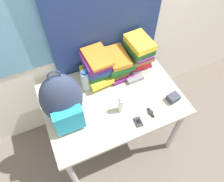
# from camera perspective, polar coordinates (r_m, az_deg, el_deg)

# --- Properties ---
(ground_plane) EXTENTS (12.00, 12.00, 0.00)m
(ground_plane) POSITION_cam_1_polar(r_m,az_deg,el_deg) (2.35, 4.10, -19.79)
(ground_plane) COLOR #665B51
(wall_back) EXTENTS (6.00, 0.06, 2.50)m
(wall_back) POSITION_cam_1_polar(r_m,az_deg,el_deg) (1.77, -6.75, 19.21)
(wall_back) COLOR silver
(wall_back) RESTS_ON ground_plane
(curtain_blue) EXTENTS (0.95, 0.04, 2.50)m
(curtain_blue) POSITION_cam_1_polar(r_m,az_deg,el_deg) (1.76, -1.44, 19.47)
(curtain_blue) COLOR navy
(curtain_blue) RESTS_ON ground_plane
(desk) EXTENTS (1.12, 0.78, 0.76)m
(desk) POSITION_cam_1_polar(r_m,az_deg,el_deg) (1.88, -0.00, -3.54)
(desk) COLOR #B7B299
(desk) RESTS_ON ground_plane
(backpack) EXTENTS (0.30, 0.26, 0.54)m
(backpack) POSITION_cam_1_polar(r_m,az_deg,el_deg) (1.55, -12.82, -2.61)
(backpack) COLOR #2D3851
(backpack) RESTS_ON desk
(book_stack_left) EXTENTS (0.23, 0.29, 0.28)m
(book_stack_left) POSITION_cam_1_polar(r_m,az_deg,el_deg) (1.82, -4.10, 6.07)
(book_stack_left) COLOR yellow
(book_stack_left) RESTS_ON desk
(book_stack_center) EXTENTS (0.22, 0.28, 0.22)m
(book_stack_center) POSITION_cam_1_polar(r_m,az_deg,el_deg) (1.89, 1.21, 7.09)
(book_stack_center) COLOR #6B2370
(book_stack_center) RESTS_ON desk
(book_stack_right) EXTENTS (0.23, 0.27, 0.31)m
(book_stack_right) POSITION_cam_1_polar(r_m,az_deg,el_deg) (1.93, 6.83, 9.74)
(book_stack_right) COLOR silver
(book_stack_right) RESTS_ON desk
(water_bottle) EXTENTS (0.07, 0.07, 0.21)m
(water_bottle) POSITION_cam_1_polar(r_m,az_deg,el_deg) (1.79, -6.89, 2.70)
(water_bottle) COLOR silver
(water_bottle) RESTS_ON desk
(sports_bottle) EXTENTS (0.07, 0.07, 0.24)m
(sports_bottle) POSITION_cam_1_polar(r_m,az_deg,el_deg) (1.81, -4.03, 4.29)
(sports_bottle) COLOR white
(sports_bottle) RESTS_ON desk
(sunscreen_bottle) EXTENTS (0.05, 0.05, 0.17)m
(sunscreen_bottle) POSITION_cam_1_polar(r_m,az_deg,el_deg) (1.68, 2.44, -3.59)
(sunscreen_bottle) COLOR white
(sunscreen_bottle) RESTS_ON desk
(cell_phone) EXTENTS (0.06, 0.09, 0.02)m
(cell_phone) POSITION_cam_1_polar(r_m,az_deg,el_deg) (1.69, 6.90, -8.01)
(cell_phone) COLOR #2D2D33
(cell_phone) RESTS_ON desk
(sunglasses_case) EXTENTS (0.15, 0.06, 0.04)m
(sunglasses_case) POSITION_cam_1_polar(r_m,az_deg,el_deg) (1.91, 6.04, 3.15)
(sunglasses_case) COLOR gray
(sunglasses_case) RESTS_ON desk
(camera_pouch) EXTENTS (0.10, 0.09, 0.06)m
(camera_pouch) POSITION_cam_1_polar(r_m,az_deg,el_deg) (1.84, 15.71, -1.71)
(camera_pouch) COLOR #383D47
(camera_pouch) RESTS_ON desk
(wristwatch) EXTENTS (0.04, 0.09, 0.01)m
(wristwatch) POSITION_cam_1_polar(r_m,az_deg,el_deg) (1.75, 10.06, -5.59)
(wristwatch) COLOR black
(wristwatch) RESTS_ON desk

